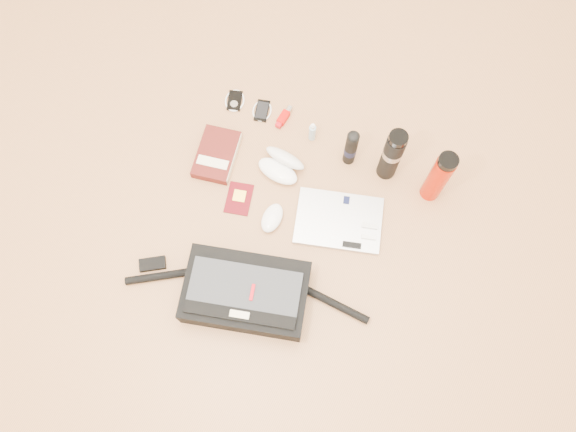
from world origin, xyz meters
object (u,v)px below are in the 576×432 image
(book, at_px, (217,155))
(thermos_red, at_px, (438,177))
(laptop, at_px, (339,221))
(messenger_bag, at_px, (245,293))
(thermos_black, at_px, (392,155))

(book, height_order, thermos_red, thermos_red)
(laptop, bearing_deg, messenger_bag, -132.09)
(thermos_red, bearing_deg, laptop, -134.27)
(thermos_black, height_order, thermos_red, thermos_red)
(messenger_bag, distance_m, book, 0.58)
(messenger_bag, bearing_deg, thermos_black, 52.20)
(book, bearing_deg, messenger_bag, -63.25)
(thermos_black, bearing_deg, book, -158.72)
(messenger_bag, height_order, thermos_red, thermos_red)
(laptop, bearing_deg, book, 158.33)
(thermos_black, xyz_separation_m, thermos_red, (0.19, -0.01, -0.00))
(thermos_black, bearing_deg, laptop, -105.26)
(laptop, xyz_separation_m, book, (-0.55, 0.03, 0.01))
(laptop, bearing_deg, thermos_black, 56.52)
(book, relative_size, thermos_black, 0.88)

